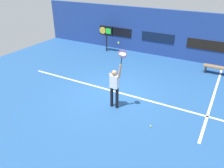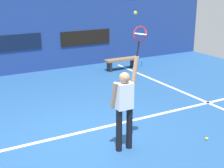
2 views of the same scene
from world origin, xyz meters
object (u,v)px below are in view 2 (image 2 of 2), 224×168
(tennis_racket, at_px, (140,36))
(spare_ball, at_px, (207,139))
(tennis_player, at_px, (124,104))
(court_bench, at_px, (121,61))
(water_bottle, at_px, (142,64))
(tennis_ball, at_px, (135,13))

(tennis_racket, relative_size, spare_ball, 9.12)
(tennis_player, bearing_deg, tennis_racket, -0.73)
(spare_ball, bearing_deg, tennis_racket, 160.08)
(tennis_racket, bearing_deg, court_bench, 62.34)
(tennis_racket, distance_m, court_bench, 6.77)
(court_bench, bearing_deg, water_bottle, 0.00)
(tennis_racket, distance_m, water_bottle, 7.33)
(tennis_player, distance_m, tennis_ball, 1.84)
(water_bottle, bearing_deg, court_bench, 180.00)
(tennis_racket, xyz_separation_m, spare_ball, (1.50, -0.55, -2.36))
(tennis_player, relative_size, court_bench, 1.42)
(tennis_ball, xyz_separation_m, spare_ball, (1.65, -0.50, -2.81))
(tennis_player, relative_size, tennis_racket, 3.21)
(tennis_racket, distance_m, tennis_ball, 0.48)
(tennis_player, relative_size, water_bottle, 8.29)
(tennis_ball, xyz_separation_m, court_bench, (3.14, 5.76, -2.50))
(spare_ball, bearing_deg, court_bench, 76.61)
(tennis_player, xyz_separation_m, spare_ball, (1.84, -0.55, -0.98))
(tennis_player, height_order, water_bottle, tennis_player)
(tennis_ball, height_order, spare_ball, tennis_ball)
(water_bottle, xyz_separation_m, spare_ball, (-2.49, -6.26, -0.09))
(court_bench, height_order, spare_ball, court_bench)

